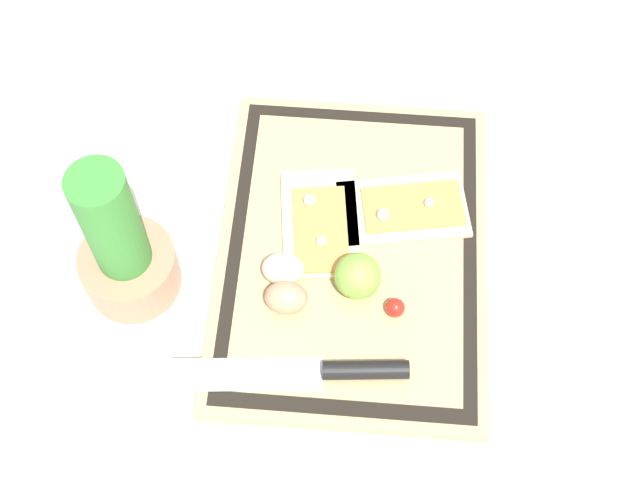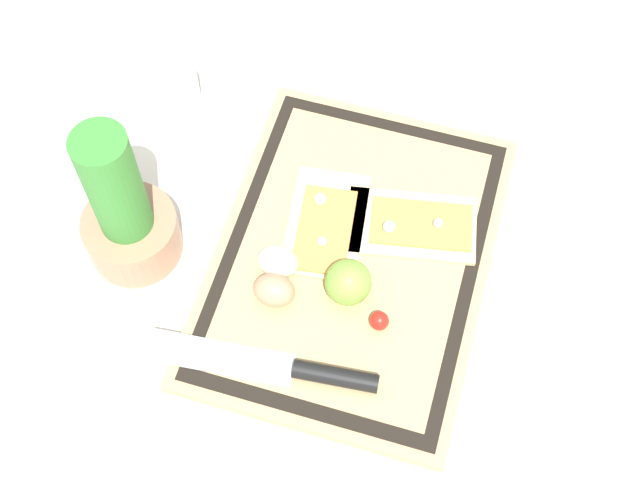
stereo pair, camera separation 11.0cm
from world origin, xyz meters
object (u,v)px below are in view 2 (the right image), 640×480
(pizza_slice_near, at_px, (413,225))
(lime, at_px, (348,282))
(egg_brown, at_px, (274,290))
(knife, at_px, (300,370))
(cherry_tomato_red, at_px, (379,321))
(sauce_jar, at_px, (166,90))
(pizza_slice_far, at_px, (325,225))
(herb_pot, at_px, (125,215))
(egg_pink, at_px, (278,262))

(pizza_slice_near, relative_size, lime, 3.12)
(pizza_slice_near, xyz_separation_m, egg_brown, (-0.14, 0.14, 0.02))
(knife, bearing_deg, pizza_slice_near, -19.55)
(cherry_tomato_red, distance_m, sauce_jar, 0.44)
(egg_brown, height_order, cherry_tomato_red, egg_brown)
(pizza_slice_near, bearing_deg, sauce_jar, 74.83)
(pizza_slice_far, height_order, herb_pot, herb_pot)
(pizza_slice_far, distance_m, cherry_tomato_red, 0.15)
(pizza_slice_far, bearing_deg, egg_pink, 152.44)
(knife, bearing_deg, lime, -12.45)
(pizza_slice_near, relative_size, egg_brown, 3.42)
(pizza_slice_near, bearing_deg, herb_pot, 109.51)
(pizza_slice_near, bearing_deg, lime, 153.73)
(herb_pot, bearing_deg, lime, -88.81)
(cherry_tomato_red, bearing_deg, sauce_jar, 56.21)
(lime, distance_m, sauce_jar, 0.38)
(sauce_jar, bearing_deg, pizza_slice_near, -105.17)
(knife, relative_size, cherry_tomato_red, 11.90)
(pizza_slice_far, height_order, egg_pink, egg_pink)
(lime, bearing_deg, pizza_slice_far, 32.56)
(pizza_slice_far, xyz_separation_m, knife, (-0.20, -0.03, 0.00))
(pizza_slice_far, relative_size, egg_brown, 3.23)
(lime, relative_size, herb_pot, 0.24)
(egg_pink, relative_size, herb_pot, 0.22)
(knife, bearing_deg, egg_brown, 34.44)
(pizza_slice_far, distance_m, egg_brown, 0.12)
(pizza_slice_near, xyz_separation_m, knife, (-0.23, 0.08, 0.00))
(pizza_slice_near, height_order, herb_pot, herb_pot)
(egg_pink, xyz_separation_m, herb_pot, (-0.01, 0.19, 0.04))
(knife, relative_size, herb_pot, 1.18)
(lime, distance_m, herb_pot, 0.28)
(herb_pot, bearing_deg, egg_brown, -97.51)
(sauce_jar, bearing_deg, lime, -123.93)
(herb_pot, xyz_separation_m, sauce_jar, (0.22, 0.04, -0.04))
(egg_brown, height_order, herb_pot, herb_pot)
(pizza_slice_far, bearing_deg, herb_pot, 111.07)
(pizza_slice_far, height_order, knife, pizza_slice_far)
(pizza_slice_near, bearing_deg, knife, 160.45)
(lime, bearing_deg, egg_brown, 110.65)
(lime, bearing_deg, herb_pot, 91.19)
(egg_brown, distance_m, sauce_jar, 0.34)
(pizza_slice_near, height_order, egg_pink, egg_pink)
(herb_pot, bearing_deg, pizza_slice_far, -68.93)
(sauce_jar, bearing_deg, pizza_slice_far, -116.48)
(pizza_slice_far, relative_size, herb_pot, 0.71)
(egg_brown, xyz_separation_m, herb_pot, (0.03, 0.19, 0.04))
(pizza_slice_near, height_order, lime, lime)
(knife, height_order, sauce_jar, sauce_jar)
(cherry_tomato_red, height_order, sauce_jar, sauce_jar)
(cherry_tomato_red, height_order, herb_pot, herb_pot)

